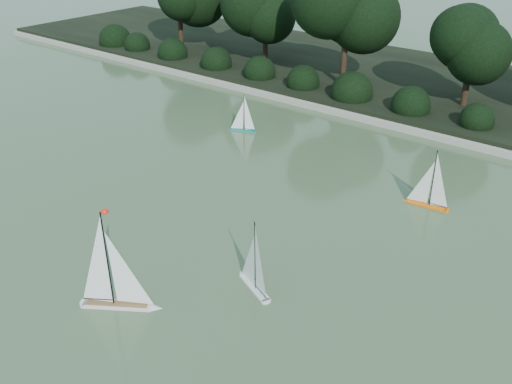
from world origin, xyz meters
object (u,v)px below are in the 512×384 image
Objects in this scene: sailboat_orange at (425,196)px; race_buoy at (105,212)px; sailboat_white_b at (122,292)px; sailboat_teal at (241,125)px; sailboat_white_a at (252,275)px.

sailboat_orange reaches higher than race_buoy.
sailboat_white_b is 1.62× the size of sailboat_teal.
sailboat_teal is 7.08× the size of race_buoy.
sailboat_white_a is at bearing -0.61° from race_buoy.
sailboat_orange is 1.22× the size of sailboat_teal.
sailboat_teal is 5.51m from race_buoy.
sailboat_teal is at bearing 171.35° from sailboat_orange.
sailboat_orange is (1.12, 4.60, -0.00)m from sailboat_white_a.
sailboat_white_b reaches higher than sailboat_orange.
race_buoy is at bearing -138.99° from sailboat_orange.
sailboat_white_a is 7.34m from sailboat_teal.
sailboat_white_a is 4.12m from race_buoy.
race_buoy is at bearing 147.03° from sailboat_white_b.
sailboat_orange is at bearing 41.01° from race_buoy.
sailboat_teal is (-3.52, 7.27, -0.11)m from sailboat_white_b.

